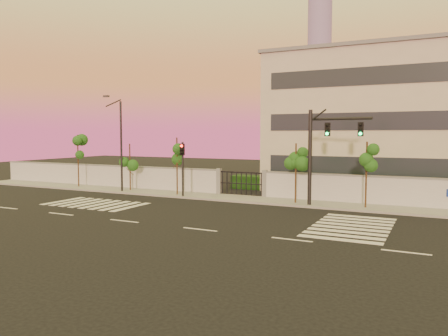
{
  "coord_description": "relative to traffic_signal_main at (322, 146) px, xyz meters",
  "views": [
    {
      "loc": [
        11.15,
        -19.63,
        4.98
      ],
      "look_at": [
        -1.57,
        6.0,
        2.77
      ],
      "focal_mm": 35.0,
      "sensor_mm": 36.0,
      "label": 1
    }
  ],
  "objects": [
    {
      "name": "ground",
      "position": [
        -4.02,
        -9.63,
        -4.2
      ],
      "size": [
        120.0,
        120.0,
        0.0
      ],
      "primitive_type": "plane",
      "color": "black",
      "rests_on": "ground"
    },
    {
      "name": "sidewalk",
      "position": [
        -4.02,
        0.87,
        -4.12
      ],
      "size": [
        60.0,
        3.0,
        0.15
      ],
      "primitive_type": "cube",
      "color": "gray",
      "rests_on": "ground"
    },
    {
      "name": "perimeter_wall",
      "position": [
        -3.91,
        2.37,
        -3.13
      ],
      "size": [
        60.0,
        0.36,
        2.2
      ],
      "color": "#B0B2B7",
      "rests_on": "ground"
    },
    {
      "name": "hedge_row",
      "position": [
        -2.85,
        5.11,
        -3.38
      ],
      "size": [
        41.0,
        4.25,
        1.8
      ],
      "color": "black",
      "rests_on": "ground"
    },
    {
      "name": "institutional_building",
      "position": [
        4.98,
        12.36,
        1.96
      ],
      "size": [
        24.4,
        12.4,
        12.25
      ],
      "color": "#BEB7A1",
      "rests_on": "ground"
    },
    {
      "name": "distant_skyscraper",
      "position": [
        -69.02,
        270.37,
        57.79
      ],
      "size": [
        16.0,
        16.0,
        118.0
      ],
      "color": "slate",
      "rests_on": "ground"
    },
    {
      "name": "road_markings",
      "position": [
        -5.6,
        -5.87,
        -4.19
      ],
      "size": [
        57.0,
        7.62,
        0.02
      ],
      "color": "silver",
      "rests_on": "ground"
    },
    {
      "name": "street_tree_a",
      "position": [
        -22.86,
        0.84,
        -0.57
      ],
      "size": [
        1.39,
        1.11,
        4.93
      ],
      "color": "#382314",
      "rests_on": "ground"
    },
    {
      "name": "street_tree_b",
      "position": [
        -16.9,
        0.88,
        -1.13
      ],
      "size": [
        1.37,
        1.09,
        4.17
      ],
      "color": "#382314",
      "rests_on": "ground"
    },
    {
      "name": "street_tree_c",
      "position": [
        -11.72,
        0.3,
        -0.72
      ],
      "size": [
        1.42,
        1.13,
        4.73
      ],
      "color": "#382314",
      "rests_on": "ground"
    },
    {
      "name": "street_tree_d",
      "position": [
        -1.92,
        0.41,
        -0.99
      ],
      "size": [
        1.38,
        1.09,
        4.36
      ],
      "color": "#382314",
      "rests_on": "ground"
    },
    {
      "name": "street_tree_e",
      "position": [
        2.83,
        0.58,
        -0.88
      ],
      "size": [
        1.46,
        1.16,
        4.5
      ],
      "color": "#382314",
      "rests_on": "ground"
    },
    {
      "name": "traffic_signal_main",
      "position": [
        0.0,
        0.0,
        0.0
      ],
      "size": [
        4.19,
        0.67,
        6.64
      ],
      "rotation": [
        0.0,
        0.0,
        -0.12
      ],
      "color": "black",
      "rests_on": "ground"
    },
    {
      "name": "traffic_signal_secondary",
      "position": [
        -10.87,
        -0.28,
        -1.41
      ],
      "size": [
        0.34,
        0.34,
        4.39
      ],
      "rotation": [
        0.0,
        0.0,
        0.13
      ],
      "color": "black",
      "rests_on": "ground"
    },
    {
      "name": "streetlight_west",
      "position": [
        -17.18,
        -0.1,
        0.19
      ],
      "size": [
        0.48,
        1.95,
        8.12
      ],
      "color": "black",
      "rests_on": "ground"
    }
  ]
}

